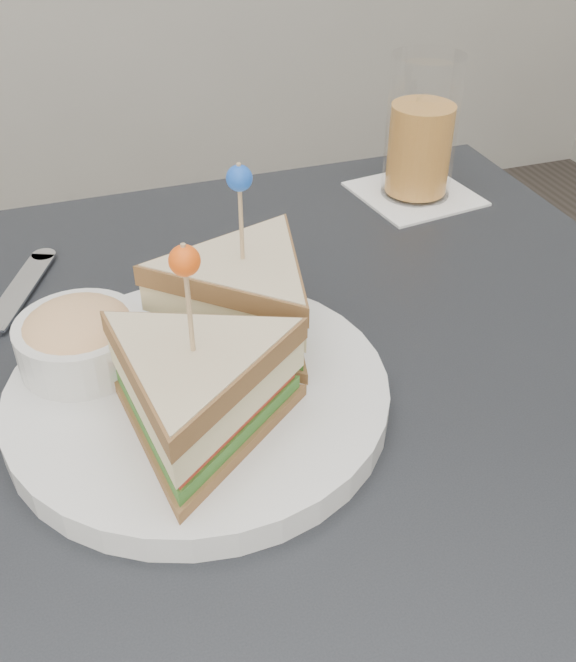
{
  "coord_description": "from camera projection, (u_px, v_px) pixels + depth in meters",
  "views": [
    {
      "loc": [
        -0.14,
        -0.42,
        1.13
      ],
      "look_at": [
        0.01,
        0.01,
        0.8
      ],
      "focal_mm": 40.0,
      "sensor_mm": 36.0,
      "label": 1
    }
  ],
  "objects": [
    {
      "name": "drink_set",
      "position": [
        421.0,
        136.0,
        0.83
      ],
      "size": [
        0.14,
        0.14,
        0.16
      ],
      "rotation": [
        0.0,
        0.0,
        0.13
      ],
      "color": "white",
      "rests_on": "table"
    },
    {
      "name": "plate_meal",
      "position": [
        203.0,
        352.0,
        0.55
      ],
      "size": [
        0.33,
        0.33,
        0.17
      ],
      "rotation": [
        0.0,
        0.0,
        0.13
      ],
      "color": "white",
      "rests_on": "table"
    },
    {
      "name": "table",
      "position": [
        281.0,
        459.0,
        0.63
      ],
      "size": [
        0.8,
        0.8,
        0.75
      ],
      "color": "black",
      "rests_on": "ground"
    }
  ]
}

